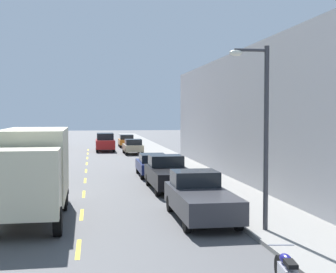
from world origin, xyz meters
TOP-DOWN VIEW (x-y plane):
  - ground_plane at (0.00, 30.00)m, footprint 160.00×160.00m
  - sidewalk_right at (7.10, 28.00)m, footprint 3.20×120.00m
  - lane_centerline_dashes at (0.00, 24.50)m, footprint 0.14×47.20m
  - apartment_block_opposite at (13.70, 20.00)m, footprint 10.00×36.00m
  - street_lamp at (5.93, 7.92)m, footprint 1.35×0.28m
  - delivery_box_truck at (-1.80, 11.76)m, footprint 2.49×7.58m
  - parked_hatchback_champagne at (4.40, 40.60)m, footprint 1.85×4.05m
  - parked_suv_silver at (-4.22, 25.36)m, footprint 2.08×4.85m
  - parked_sedan_navy at (4.24, 23.48)m, footprint 1.83×4.51m
  - parked_sedan_forest at (-4.34, 47.33)m, footprint 1.87×4.53m
  - parked_pickup_black at (4.41, 17.81)m, footprint 2.07×5.32m
  - parked_pickup_charcoal at (4.45, 10.45)m, footprint 2.01×5.30m
  - parked_hatchback_orange at (4.47, 50.84)m, footprint 1.76×4.01m
  - parked_pickup_burgundy at (-4.23, 53.21)m, footprint 2.09×5.33m
  - moving_red_sedan at (1.80, 44.85)m, footprint 1.95×4.80m
  - parked_motorcycle at (4.75, 2.81)m, footprint 0.62×2.05m

SIDE VIEW (x-z plane):
  - ground_plane at x=0.00m, z-range 0.00..0.00m
  - lane_centerline_dashes at x=0.00m, z-range 0.00..0.01m
  - sidewalk_right at x=7.10m, z-range 0.00..0.14m
  - parked_motorcycle at x=4.75m, z-range -0.04..0.86m
  - parked_sedan_navy at x=4.24m, z-range 0.03..1.46m
  - parked_sedan_forest at x=-4.34m, z-range 0.03..1.46m
  - parked_hatchback_champagne at x=4.40m, z-range 0.01..1.51m
  - parked_hatchback_orange at x=4.47m, z-range 0.01..1.51m
  - parked_pickup_black at x=4.41m, z-range -0.04..1.69m
  - parked_pickup_charcoal at x=4.45m, z-range -0.04..1.69m
  - parked_pickup_burgundy at x=-4.23m, z-range -0.04..1.69m
  - parked_suv_silver at x=-4.22m, z-range 0.02..1.95m
  - moving_red_sedan at x=1.80m, z-range 0.02..1.95m
  - delivery_box_truck at x=-1.80m, z-range 0.22..3.61m
  - street_lamp at x=5.93m, z-range 0.67..6.74m
  - apartment_block_opposite at x=13.70m, z-range 0.00..7.61m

